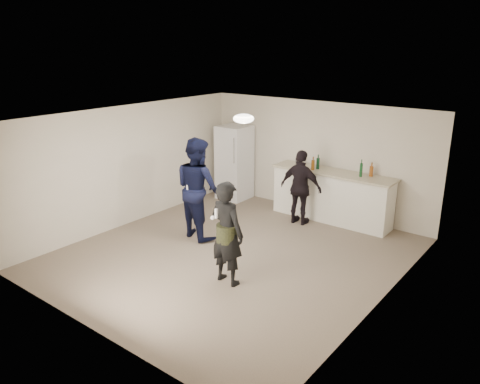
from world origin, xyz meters
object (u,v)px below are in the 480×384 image
Objects in this scene: counter at (331,197)px; shaker at (297,163)px; spectator at (301,188)px; woman at (227,233)px; fridge at (234,162)px; man at (198,188)px.

shaker is (-0.84, -0.08, 0.65)m from counter.
woman is at bearing 94.91° from spectator.
shaker is at bearing -174.72° from counter.
fridge is at bearing -49.87° from woman.
fridge is at bearing -178.46° from counter.
woman is 2.97m from spectator.
shaker is at bearing -53.77° from spectator.
fridge is at bearing 179.76° from shaker.
spectator reaches higher than counter.
counter is 1.63× the size of spectator.
woman reaches higher than spectator.
man is at bearing -125.01° from counter.
counter is 1.30× the size of man.
counter is 1.06m from shaker.
counter is 15.29× the size of shaker.
man is 2.01m from woman.
counter is 2.96m from man.
spectator is at bearing -78.89° from woman.
counter is at bearing -112.11° from man.
woman is at bearing 158.65° from man.
fridge is 2.24m from spectator.
man is at bearing -30.96° from woman.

